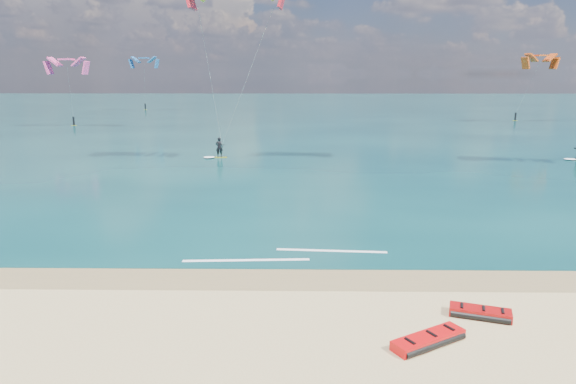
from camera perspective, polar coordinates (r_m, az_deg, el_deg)
The scene contains 8 objects.
ground at distance 57.05m, azimuth -0.13°, elevation 4.81°, with size 320.00×320.00×0.00m, color tan.
wet_sand_strip at distance 21.11m, azimuth -1.88°, elevation -9.60°, with size 320.00×2.40×0.01m, color brown.
sea at distance 120.74m, azimuth 0.40°, elevation 9.14°, with size 320.00×200.00×0.04m, color #092F35.
packed_kite_left at distance 17.00m, azimuth 15.30°, elevation -16.00°, with size 2.72×0.99×0.36m, color red, non-canonical shape.
packed_kite_mid at distance 19.22m, azimuth 20.53°, elevation -12.85°, with size 2.20×0.99×0.36m, color #A60B0B, non-canonical shape.
kitesurfer_main at distance 48.07m, azimuth -6.75°, elevation 14.33°, with size 9.77×6.18×17.58m.
shoreline_foam at distance 23.52m, azimuth 0.01°, elevation -7.07°, with size 9.28×1.88×0.01m.
distant_kites at distance 94.93m, azimuth -4.48°, elevation 11.36°, with size 80.65×39.45×11.53m.
Camera 1 is at (0.97, -16.47, 8.11)m, focal length 32.00 mm.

